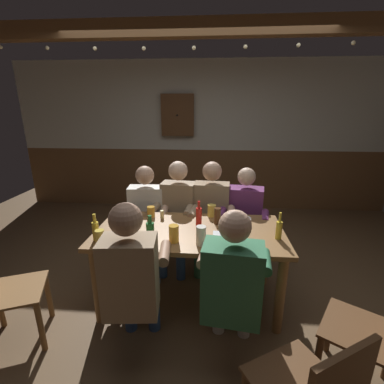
% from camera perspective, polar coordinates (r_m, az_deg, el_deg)
% --- Properties ---
extents(ground_plane, '(7.98, 7.98, 0.00)m').
position_cam_1_polar(ground_plane, '(2.97, -0.33, -20.65)').
color(ground_plane, brown).
extents(back_wall_upper, '(6.65, 0.12, 1.51)m').
position_cam_1_polar(back_wall_upper, '(4.99, 2.29, 17.49)').
color(back_wall_upper, beige).
extents(back_wall_wainscot, '(6.65, 0.12, 1.08)m').
position_cam_1_polar(back_wall_wainscot, '(5.16, 2.12, 2.91)').
color(back_wall_wainscot, brown).
rests_on(back_wall_wainscot, ground_plane).
extents(ceiling_beam, '(5.98, 0.14, 0.16)m').
position_cam_1_polar(ceiling_beam, '(2.90, 0.49, 31.09)').
color(ceiling_beam, brown).
extents(dining_table, '(1.70, 0.83, 0.76)m').
position_cam_1_polar(dining_table, '(2.56, -0.49, -10.22)').
color(dining_table, brown).
rests_on(dining_table, ground_plane).
extents(person_0, '(0.56, 0.56, 1.19)m').
position_cam_1_polar(person_0, '(3.21, -9.67, -4.28)').
color(person_0, silver).
rests_on(person_0, ground_plane).
extents(person_1, '(0.55, 0.55, 1.25)m').
position_cam_1_polar(person_1, '(3.14, -3.13, -3.97)').
color(person_1, '#997F60').
rests_on(person_1, ground_plane).
extents(person_2, '(0.55, 0.52, 1.25)m').
position_cam_1_polar(person_2, '(3.12, 3.97, -4.05)').
color(person_2, '#997F60').
rests_on(person_2, ground_plane).
extents(person_3, '(0.58, 0.59, 1.19)m').
position_cam_1_polar(person_3, '(3.14, 10.79, -4.86)').
color(person_3, '#6B2D66').
rests_on(person_3, ground_plane).
extents(person_4, '(0.53, 0.56, 1.26)m').
position_cam_1_polar(person_4, '(2.04, -12.37, -16.85)').
color(person_4, '#997F60').
rests_on(person_4, ground_plane).
extents(person_5, '(0.56, 0.57, 1.24)m').
position_cam_1_polar(person_5, '(1.98, 8.42, -18.28)').
color(person_5, '#33724C').
rests_on(person_5, ground_plane).
extents(chair_empty_near_right, '(0.58, 0.58, 0.88)m').
position_cam_1_polar(chair_empty_near_right, '(2.68, -35.12, -16.48)').
color(chair_empty_near_right, brown).
rests_on(chair_empty_near_right, ground_plane).
extents(chair_empty_far_end, '(0.61, 0.61, 0.88)m').
position_cam_1_polar(chair_empty_far_end, '(2.24, 34.11, -23.26)').
color(chair_empty_far_end, brown).
rests_on(chair_empty_far_end, ground_plane).
extents(table_candle, '(0.04, 0.04, 0.08)m').
position_cam_1_polar(table_candle, '(2.76, -6.28, -4.66)').
color(table_candle, '#F9E08C').
rests_on(table_candle, dining_table).
extents(condiment_caddy, '(0.14, 0.10, 0.05)m').
position_cam_1_polar(condiment_caddy, '(2.35, 6.13, -9.13)').
color(condiment_caddy, '#B2B7BC').
rests_on(condiment_caddy, dining_table).
extents(plate_0, '(0.21, 0.21, 0.01)m').
position_cam_1_polar(plate_0, '(2.76, 10.04, -5.53)').
color(plate_0, white).
rests_on(plate_0, dining_table).
extents(bottle_0, '(0.05, 0.05, 0.24)m').
position_cam_1_polar(bottle_0, '(2.42, 17.71, -7.43)').
color(bottle_0, gold).
rests_on(bottle_0, dining_table).
extents(bottle_1, '(0.06, 0.06, 0.23)m').
position_cam_1_polar(bottle_1, '(2.42, -19.49, -7.52)').
color(bottle_1, gold).
rests_on(bottle_1, dining_table).
extents(bottle_2, '(0.05, 0.05, 0.26)m').
position_cam_1_polar(bottle_2, '(2.52, 1.43, -5.22)').
color(bottle_2, red).
rests_on(bottle_2, dining_table).
extents(bottle_3, '(0.06, 0.06, 0.27)m').
position_cam_1_polar(bottle_3, '(2.19, -8.68, -8.75)').
color(bottle_3, '#195923').
rests_on(bottle_3, dining_table).
extents(pint_glass_0, '(0.08, 0.08, 0.11)m').
position_cam_1_polar(pint_glass_0, '(2.81, -8.57, -4.07)').
color(pint_glass_0, gold).
rests_on(pint_glass_0, dining_table).
extents(pint_glass_1, '(0.06, 0.06, 0.15)m').
position_cam_1_polar(pint_glass_1, '(2.62, 5.36, -4.99)').
color(pint_glass_1, '#4C2D19').
rests_on(pint_glass_1, dining_table).
extents(pint_glass_2, '(0.08, 0.08, 0.15)m').
position_cam_1_polar(pint_glass_2, '(2.27, -3.82, -8.68)').
color(pint_glass_2, gold).
rests_on(pint_glass_2, dining_table).
extents(pint_glass_3, '(0.08, 0.08, 0.16)m').
position_cam_1_polar(pint_glass_3, '(2.22, 1.90, -9.08)').
color(pint_glass_3, white).
rests_on(pint_glass_3, dining_table).
extents(pint_glass_4, '(0.08, 0.08, 0.12)m').
position_cam_1_polar(pint_glass_4, '(2.79, 4.12, -3.88)').
color(pint_glass_4, '#E5C64C').
rests_on(pint_glass_4, dining_table).
extents(pint_glass_5, '(0.07, 0.07, 0.13)m').
position_cam_1_polar(pint_glass_5, '(2.35, -18.68, -8.98)').
color(pint_glass_5, '#E5C64C').
rests_on(pint_glass_5, dining_table).
extents(wall_dart_cabinet, '(0.56, 0.15, 0.70)m').
position_cam_1_polar(wall_dart_cabinet, '(4.90, -3.01, 15.75)').
color(wall_dart_cabinet, brown).
extents(string_lights, '(4.69, 0.04, 0.09)m').
position_cam_1_polar(string_lights, '(2.82, 0.40, 28.33)').
color(string_lights, '#F9EAB2').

